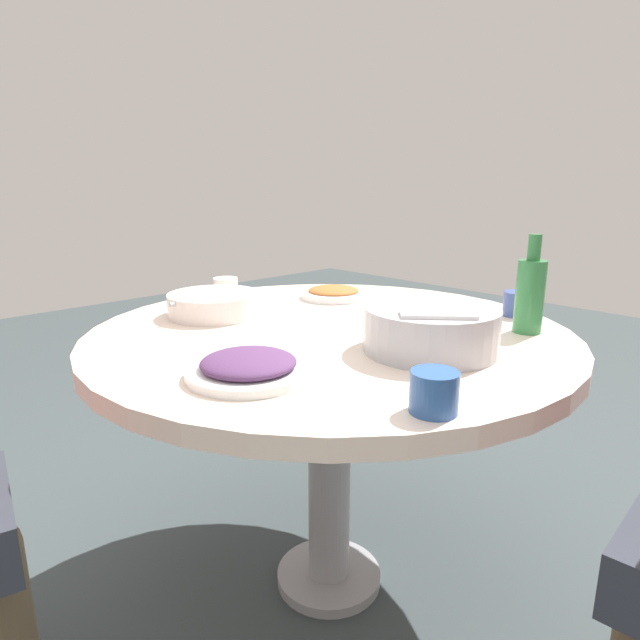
{
  "coord_description": "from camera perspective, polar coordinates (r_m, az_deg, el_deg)",
  "views": [
    {
      "loc": [
        -0.93,
        -0.93,
        1.11
      ],
      "look_at": [
        -0.03,
        0.01,
        0.77
      ],
      "focal_mm": 30.47,
      "sensor_mm": 36.0,
      "label": 1
    }
  ],
  "objects": [
    {
      "name": "tea_cup_far",
      "position": [
        1.58,
        20.06,
        1.61
      ],
      "size": [
        0.08,
        0.08,
        0.07
      ],
      "primitive_type": "cylinder",
      "color": "#394D90",
      "rests_on": "round_dining_table"
    },
    {
      "name": "round_dining_table",
      "position": [
        1.39,
        1.04,
        -4.49
      ],
      "size": [
        1.2,
        1.2,
        0.75
      ],
      "color": "#99999E",
      "rests_on": "ground"
    },
    {
      "name": "dish_noodles",
      "position": [
        1.55,
        11.02,
        1.33
      ],
      "size": [
        0.2,
        0.2,
        0.04
      ],
      "color": "white",
      "rests_on": "round_dining_table"
    },
    {
      "name": "dish_eggplant",
      "position": [
        1.04,
        -7.51,
        -4.89
      ],
      "size": [
        0.24,
        0.24,
        0.05
      ],
      "color": "white",
      "rests_on": "round_dining_table"
    },
    {
      "name": "green_bottle",
      "position": [
        1.41,
        21.19,
        2.6
      ],
      "size": [
        0.07,
        0.07,
        0.24
      ],
      "color": "#307B41",
      "rests_on": "round_dining_table"
    },
    {
      "name": "rice_bowl",
      "position": [
        1.2,
        11.57,
        -0.87
      ],
      "size": [
        0.29,
        0.29,
        0.11
      ],
      "color": "#B2B5BA",
      "rests_on": "round_dining_table"
    },
    {
      "name": "dish_tofu_braise",
      "position": [
        1.71,
        1.43,
        2.86
      ],
      "size": [
        0.2,
        0.2,
        0.04
      ],
      "color": "white",
      "rests_on": "round_dining_table"
    },
    {
      "name": "tea_cup_side",
      "position": [
        1.8,
        -9.88,
        3.55
      ],
      "size": [
        0.08,
        0.08,
        0.05
      ],
      "primitive_type": "cylinder",
      "color": "silver",
      "rests_on": "round_dining_table"
    },
    {
      "name": "tea_cup_near",
      "position": [
        0.89,
        11.89,
        -7.41
      ],
      "size": [
        0.08,
        0.08,
        0.07
      ],
      "primitive_type": "cylinder",
      "color": "#2E589D",
      "rests_on": "round_dining_table"
    },
    {
      "name": "ground",
      "position": [
        1.72,
        0.93,
        -25.61
      ],
      "size": [
        8.0,
        8.0,
        0.0
      ],
      "primitive_type": "plane",
      "color": "#394244"
    },
    {
      "name": "soup_bowl",
      "position": [
        1.52,
        -11.03,
        1.57
      ],
      "size": [
        0.28,
        0.25,
        0.06
      ],
      "color": "white",
      "rests_on": "round_dining_table"
    }
  ]
}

